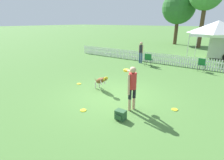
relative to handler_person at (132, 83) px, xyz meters
name	(u,v)px	position (x,y,z in m)	size (l,w,h in m)	color
ground_plane	(115,96)	(-1.15, 0.60, -1.02)	(240.00, 240.00, 0.00)	#4C7A38
handler_person	(132,83)	(0.00, 0.00, 0.00)	(0.84, 0.91, 1.63)	tan
leaping_dog	(101,81)	(-2.11, 0.84, -0.55)	(1.16, 0.58, 0.79)	brown
frisbee_near_handler	(83,110)	(-1.37, -1.11, -1.01)	(0.22, 0.22, 0.02)	yellow
frisbee_near_dog	(175,109)	(1.35, 0.89, -1.01)	(0.22, 0.22, 0.02)	yellow
frisbee_midfield	(79,84)	(-3.57, 0.83, -1.01)	(0.22, 0.22, 0.02)	yellow
backpack_on_grass	(121,115)	(0.06, -0.82, -0.86)	(0.34, 0.29, 0.32)	#2D5633
picket_fence	(169,60)	(-1.15, 7.75, -0.63)	(17.35, 0.04, 0.78)	white
folding_chair_blue_left	(148,59)	(-2.25, 6.51, -0.48)	(0.53, 0.55, 0.91)	#333338
folding_chair_center	(202,64)	(1.18, 7.09, -0.49)	(0.48, 0.50, 0.88)	#333338
canopy_tent_main	(218,28)	(1.38, 10.67, 1.56)	(3.24, 3.24, 3.16)	#B2B2B2
spectator_standing	(141,50)	(-3.13, 7.02, -0.04)	(0.41, 0.27, 1.62)	#334C7A
tree_right_grove	(179,8)	(-4.47, 20.47, 3.78)	(4.31, 4.31, 6.99)	#4C3823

